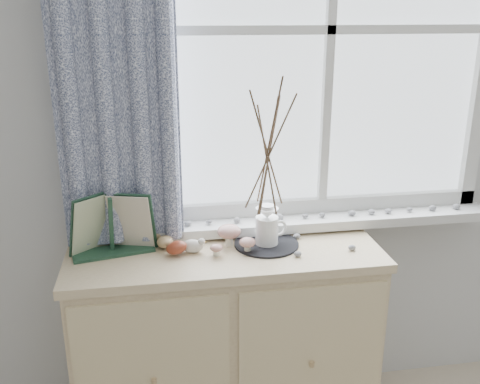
{
  "coord_description": "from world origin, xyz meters",
  "views": [
    {
      "loc": [
        -0.4,
        -0.09,
        1.73
      ],
      "look_at": [
        -0.1,
        1.7,
        1.1
      ],
      "focal_mm": 40.0,
      "sensor_mm": 36.0,
      "label": 1
    }
  ],
  "objects_px": {
    "sideboard": "(226,345)",
    "twig_pitcher": "(268,149)",
    "toadstool_cluster": "(232,236)",
    "botanical_book": "(111,226)"
  },
  "relations": [
    {
      "from": "twig_pitcher",
      "to": "toadstool_cluster",
      "type": "bearing_deg",
      "value": 165.57
    },
    {
      "from": "botanical_book",
      "to": "twig_pitcher",
      "type": "bearing_deg",
      "value": -11.36
    },
    {
      "from": "toadstool_cluster",
      "to": "twig_pitcher",
      "type": "distance_m",
      "value": 0.36
    },
    {
      "from": "sideboard",
      "to": "botanical_book",
      "type": "xyz_separation_m",
      "value": [
        -0.42,
        0.02,
        0.55
      ]
    },
    {
      "from": "sideboard",
      "to": "twig_pitcher",
      "type": "xyz_separation_m",
      "value": [
        0.17,
        0.03,
        0.81
      ]
    },
    {
      "from": "botanical_book",
      "to": "toadstool_cluster",
      "type": "distance_m",
      "value": 0.45
    },
    {
      "from": "sideboard",
      "to": "botanical_book",
      "type": "relative_size",
      "value": 3.43
    },
    {
      "from": "sideboard",
      "to": "twig_pitcher",
      "type": "bearing_deg",
      "value": 8.71
    },
    {
      "from": "sideboard",
      "to": "toadstool_cluster",
      "type": "xyz_separation_m",
      "value": [
        0.03,
        0.02,
        0.47
      ]
    },
    {
      "from": "toadstool_cluster",
      "to": "twig_pitcher",
      "type": "relative_size",
      "value": 0.26
    }
  ]
}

